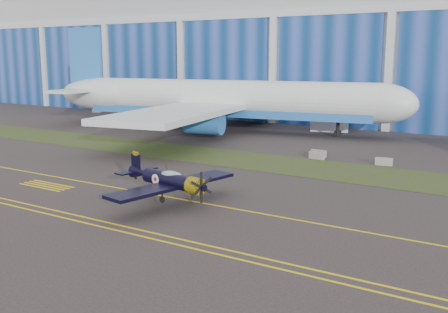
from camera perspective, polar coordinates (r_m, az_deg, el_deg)
The scene contains 14 objects.
ground at distance 49.92m, azimuth 1.98°, elevation -3.95°, with size 260.00×260.00×0.00m, color #393231.
grass_median at distance 62.09m, azimuth 8.52°, elevation -1.10°, with size 260.00×10.00×0.02m, color #475128.
hangar at distance 116.08m, azimuth 20.60°, elevation 11.26°, with size 220.00×45.70×30.00m.
taxiway_centreline at distance 45.83m, azimuth -1.20°, elevation -5.29°, with size 200.00×0.20×0.02m, color yellow.
edge_line_near at distance 38.64m, azimuth -9.07°, elevation -8.54°, with size 80.00×0.20×0.02m, color yellow.
edge_line_far at distance 39.35m, azimuth -8.11°, elevation -8.15°, with size 80.00×0.20×0.02m, color yellow.
hold_short_ladder at distance 55.51m, azimuth -18.76°, elevation -3.00°, with size 6.00×2.40×0.02m, color yellow, non-canonical shape.
warbird at distance 45.69m, azimuth -6.05°, elevation -2.54°, with size 12.82×14.60×3.82m.
jetliner at distance 90.82m, azimuth 0.02°, elevation 10.65°, with size 80.81×72.04×24.88m.
shipping_container at distance 92.40m, azimuth 11.42°, elevation 3.56°, with size 6.31×2.53×2.74m, color silver.
cart at distance 124.93m, azimuth -13.63°, elevation 4.96°, with size 1.99×1.19×1.19m, color #F6D8D6.
barrier_a at distance 68.40m, azimuth 10.26°, elevation 0.32°, with size 2.00×0.60×0.90m, color gray.
barrier_b at distance 66.96m, azimuth 10.07°, elevation 0.10°, with size 2.00×0.60×0.90m, color gray.
barrier_c at distance 65.04m, azimuth 17.01°, elevation -0.53°, with size 2.00×0.60×0.90m, color gray.
Camera 1 is at (24.31, -41.70, 12.75)m, focal length 42.00 mm.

